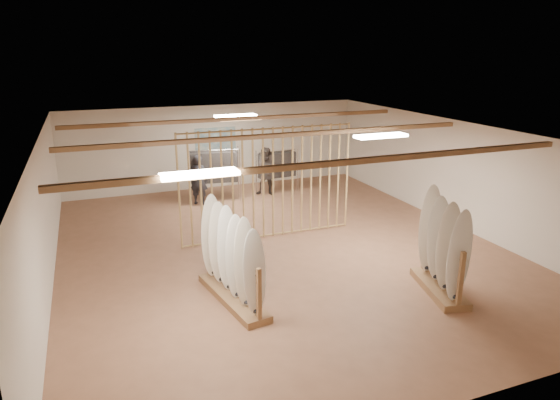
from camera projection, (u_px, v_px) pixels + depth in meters
name	position (u px, v px, depth m)	size (l,w,h in m)	color
floor	(280.00, 248.00, 11.98)	(12.00, 12.00, 0.00)	#986649
ceiling	(280.00, 132.00, 11.17)	(12.00, 12.00, 0.00)	gray
wall_back	(216.00, 147.00, 16.92)	(12.00, 12.00, 0.00)	silver
wall_front	(455.00, 314.00, 6.23)	(12.00, 12.00, 0.00)	silver
wall_left	(44.00, 217.00, 9.83)	(12.00, 12.00, 0.00)	silver
wall_right	(454.00, 173.00, 13.32)	(12.00, 12.00, 0.00)	silver
ceiling_slats	(280.00, 135.00, 11.19)	(9.50, 6.12, 0.10)	olive
light_panels	(280.00, 134.00, 11.19)	(1.20, 0.35, 0.06)	white
bamboo_partition	(268.00, 183.00, 12.29)	(4.45, 0.05, 2.78)	tan
poster	(216.00, 141.00, 16.84)	(1.40, 0.03, 0.90)	teal
rack_left	(232.00, 271.00, 9.30)	(0.84, 2.28, 1.80)	olive
rack_right	(442.00, 261.00, 9.62)	(0.93, 1.76, 1.95)	olive
clothing_rack_a	(214.00, 167.00, 15.41)	(1.54, 0.62, 1.66)	silver
clothing_rack_b	(277.00, 165.00, 16.36)	(1.34, 0.47, 1.44)	silver
shopper_a	(198.00, 176.00, 15.11)	(0.64, 0.43, 1.75)	#23232A
shopper_b	(267.00, 168.00, 16.07)	(0.86, 0.67, 1.78)	#302825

